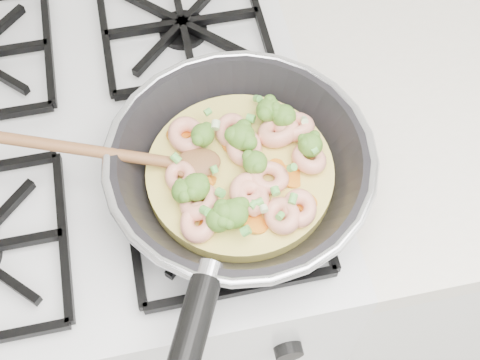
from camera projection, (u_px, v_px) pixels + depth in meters
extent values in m
cube|color=white|center=(136.00, 268.00, 1.25)|extent=(0.60, 0.60, 0.90)
cube|color=black|center=(87.00, 128.00, 0.85)|extent=(0.56, 0.56, 0.02)
torus|color=silver|center=(240.00, 157.00, 0.74)|extent=(0.32, 0.32, 0.01)
cylinder|color=#E8D965|center=(240.00, 173.00, 0.77)|extent=(0.22, 0.22, 0.02)
ellipsoid|color=brown|center=(197.00, 164.00, 0.76)|extent=(0.06, 0.05, 0.02)
cylinder|color=brown|center=(76.00, 149.00, 0.74)|extent=(0.24, 0.07, 0.07)
torus|color=#F6AF91|center=(269.00, 178.00, 0.75)|extent=(0.06, 0.06, 0.02)
torus|color=#F6AF91|center=(244.00, 147.00, 0.77)|extent=(0.06, 0.06, 0.02)
torus|color=#F6AF91|center=(231.00, 130.00, 0.78)|extent=(0.06, 0.05, 0.02)
torus|color=#F6AF91|center=(282.00, 216.00, 0.72)|extent=(0.06, 0.06, 0.03)
torus|color=#F6AF91|center=(199.00, 202.00, 0.73)|extent=(0.07, 0.07, 0.03)
torus|color=#F6AF91|center=(299.00, 208.00, 0.73)|extent=(0.06, 0.06, 0.02)
torus|color=#F6AF91|center=(199.00, 222.00, 0.72)|extent=(0.06, 0.06, 0.02)
torus|color=#F6AF91|center=(278.00, 131.00, 0.78)|extent=(0.06, 0.06, 0.03)
torus|color=#F6AF91|center=(181.00, 177.00, 0.75)|extent=(0.05, 0.05, 0.02)
torus|color=#F6AF91|center=(251.00, 197.00, 0.74)|extent=(0.05, 0.05, 0.03)
torus|color=#F6AF91|center=(247.00, 191.00, 0.74)|extent=(0.07, 0.07, 0.03)
torus|color=#F6AF91|center=(294.00, 127.00, 0.79)|extent=(0.05, 0.06, 0.03)
torus|color=#F6AF91|center=(186.00, 135.00, 0.78)|extent=(0.06, 0.06, 0.02)
torus|color=#F6AF91|center=(309.00, 159.00, 0.76)|extent=(0.06, 0.06, 0.02)
ellipsoid|color=#578C2D|center=(196.00, 187.00, 0.73)|extent=(0.04, 0.04, 0.03)
ellipsoid|color=#578C2D|center=(184.00, 191.00, 0.73)|extent=(0.04, 0.04, 0.03)
ellipsoid|color=#578C2D|center=(268.00, 110.00, 0.79)|extent=(0.04, 0.04, 0.03)
ellipsoid|color=#578C2D|center=(203.00, 135.00, 0.77)|extent=(0.04, 0.04, 0.03)
ellipsoid|color=#578C2D|center=(310.00, 145.00, 0.76)|extent=(0.04, 0.04, 0.03)
ellipsoid|color=#578C2D|center=(241.00, 137.00, 0.76)|extent=(0.04, 0.04, 0.03)
ellipsoid|color=#578C2D|center=(284.00, 116.00, 0.78)|extent=(0.04, 0.04, 0.03)
ellipsoid|color=#578C2D|center=(233.00, 214.00, 0.71)|extent=(0.04, 0.04, 0.03)
ellipsoid|color=#578C2D|center=(255.00, 163.00, 0.75)|extent=(0.04, 0.04, 0.03)
ellipsoid|color=#578C2D|center=(218.00, 220.00, 0.71)|extent=(0.04, 0.04, 0.03)
cylinder|color=orange|center=(256.00, 222.00, 0.73)|extent=(0.04, 0.04, 0.00)
cylinder|color=orange|center=(179.00, 134.00, 0.79)|extent=(0.04, 0.04, 0.01)
cylinder|color=orange|center=(199.00, 186.00, 0.75)|extent=(0.04, 0.04, 0.01)
cylinder|color=orange|center=(197.00, 186.00, 0.75)|extent=(0.03, 0.03, 0.01)
cylinder|color=orange|center=(191.00, 189.00, 0.75)|extent=(0.04, 0.04, 0.01)
cylinder|color=orange|center=(233.00, 144.00, 0.78)|extent=(0.03, 0.03, 0.01)
cylinder|color=orange|center=(203.00, 179.00, 0.76)|extent=(0.04, 0.04, 0.01)
cylinder|color=orange|center=(306.00, 203.00, 0.74)|extent=(0.03, 0.03, 0.01)
cylinder|color=orange|center=(186.00, 128.00, 0.79)|extent=(0.04, 0.04, 0.01)
cylinder|color=orange|center=(203.00, 203.00, 0.74)|extent=(0.04, 0.04, 0.01)
cylinder|color=orange|center=(274.00, 115.00, 0.80)|extent=(0.04, 0.04, 0.01)
cylinder|color=orange|center=(292.00, 177.00, 0.76)|extent=(0.04, 0.04, 0.01)
cylinder|color=orange|center=(200.00, 168.00, 0.77)|extent=(0.04, 0.04, 0.01)
cylinder|color=orange|center=(206.00, 221.00, 0.73)|extent=(0.04, 0.04, 0.01)
cylinder|color=orange|center=(278.00, 167.00, 0.77)|extent=(0.03, 0.03, 0.01)
cylinder|color=#60B94A|center=(275.00, 191.00, 0.72)|extent=(0.01, 0.01, 0.01)
cylinder|color=beige|center=(304.00, 120.00, 0.78)|extent=(0.01, 0.01, 0.01)
cylinder|color=#60B94A|center=(242.00, 130.00, 0.77)|extent=(0.01, 0.01, 0.01)
cylinder|color=beige|center=(264.00, 209.00, 0.71)|extent=(0.01, 0.01, 0.01)
cylinder|color=#60B94A|center=(253.00, 205.00, 0.72)|extent=(0.01, 0.01, 0.01)
cylinder|color=#60B94A|center=(176.00, 158.00, 0.75)|extent=(0.01, 0.01, 0.01)
cylinder|color=#60B94A|center=(292.00, 168.00, 0.74)|extent=(0.01, 0.01, 0.01)
cylinder|color=beige|center=(210.00, 215.00, 0.72)|extent=(0.01, 0.01, 0.01)
cylinder|color=#60B94A|center=(251.00, 118.00, 0.78)|extent=(0.01, 0.01, 0.01)
cylinder|color=beige|center=(216.00, 125.00, 0.77)|extent=(0.01, 0.01, 0.01)
cylinder|color=#60B94A|center=(314.00, 150.00, 0.75)|extent=(0.01, 0.01, 0.01)
cylinder|color=#60B94A|center=(293.00, 199.00, 0.72)|extent=(0.01, 0.01, 0.01)
cylinder|color=#60B94A|center=(184.00, 192.00, 0.73)|extent=(0.01, 0.01, 0.01)
cylinder|color=#60B94A|center=(246.00, 231.00, 0.70)|extent=(0.01, 0.01, 0.01)
cylinder|color=#60B94A|center=(258.00, 99.00, 0.80)|extent=(0.01, 0.01, 0.01)
cylinder|color=#60B94A|center=(246.00, 125.00, 0.78)|extent=(0.01, 0.01, 0.01)
cylinder|color=#60B94A|center=(220.00, 193.00, 0.72)|extent=(0.01, 0.01, 0.01)
cylinder|color=#60B94A|center=(260.00, 202.00, 0.72)|extent=(0.01, 0.01, 0.01)
cylinder|color=#60B94A|center=(280.00, 216.00, 0.71)|extent=(0.01, 0.01, 0.01)
cylinder|color=#60B94A|center=(208.00, 112.00, 0.78)|extent=(0.01, 0.01, 0.01)
cylinder|color=#60B94A|center=(205.00, 211.00, 0.71)|extent=(0.01, 0.01, 0.01)
cylinder|color=#60B94A|center=(214.00, 169.00, 0.74)|extent=(0.01, 0.01, 0.01)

